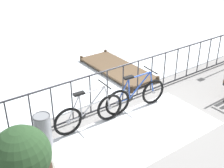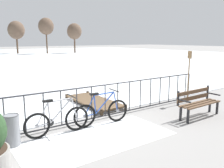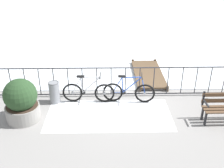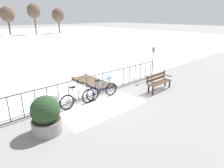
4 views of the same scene
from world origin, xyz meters
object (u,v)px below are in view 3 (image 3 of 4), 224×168
object	(u,v)px
bicycle_near_railing	(88,92)
bicycle_second	(129,92)
planter_with_shrub	(21,101)
trash_bin	(54,92)

from	to	relation	value
bicycle_near_railing	bicycle_second	size ratio (longest dim) A/B	1.00
planter_with_shrub	trash_bin	size ratio (longest dim) A/B	1.76
trash_bin	planter_with_shrub	bearing A→B (deg)	-128.04
bicycle_near_railing	planter_with_shrub	world-z (taller)	planter_with_shrub
trash_bin	bicycle_near_railing	bearing A→B (deg)	0.55
bicycle_second	planter_with_shrub	bearing A→B (deg)	-163.24
bicycle_near_railing	planter_with_shrub	distance (m)	2.12
bicycle_near_railing	bicycle_second	distance (m)	1.32
bicycle_near_railing	trash_bin	size ratio (longest dim) A/B	2.34
bicycle_second	bicycle_near_railing	bearing A→B (deg)	179.06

